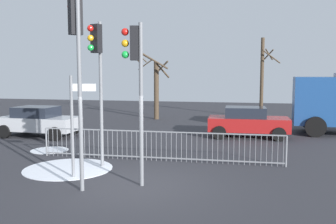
% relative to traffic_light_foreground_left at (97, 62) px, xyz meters
% --- Properties ---
extents(ground_plane, '(60.00, 60.00, 0.00)m').
position_rel_traffic_light_foreground_left_xyz_m(ground_plane, '(1.71, -1.61, -3.48)').
color(ground_plane, '#2D2D33').
extents(traffic_light_foreground_left, '(0.39, 0.54, 4.75)m').
position_rel_traffic_light_foreground_left_xyz_m(traffic_light_foreground_left, '(0.00, 0.00, 0.00)').
color(traffic_light_foreground_left, slate).
rests_on(traffic_light_foreground_left, ground).
extents(traffic_light_foreground_right, '(0.56, 0.36, 4.45)m').
position_rel_traffic_light_foreground_left_xyz_m(traffic_light_foreground_right, '(1.81, -1.67, -0.22)').
color(traffic_light_foreground_right, slate).
rests_on(traffic_light_foreground_right, ground).
extents(traffic_light_rear_right, '(0.48, 0.46, 5.09)m').
position_rel_traffic_light_foreground_left_xyz_m(traffic_light_rear_right, '(0.42, -2.31, 0.24)').
color(traffic_light_rear_right, slate).
rests_on(traffic_light_rear_right, ground).
extents(direction_sign_post, '(0.79, 0.14, 3.04)m').
position_rel_traffic_light_foreground_left_xyz_m(direction_sign_post, '(-0.22, -1.28, -1.77)').
color(direction_sign_post, slate).
rests_on(direction_sign_post, ground).
extents(pedestrian_guard_railing, '(8.72, 0.25, 1.07)m').
position_rel_traffic_light_foreground_left_xyz_m(pedestrian_guard_railing, '(1.70, 1.30, -2.92)').
color(pedestrian_guard_railing, slate).
rests_on(pedestrian_guard_railing, ground).
extents(car_red_near, '(3.86, 2.04, 1.47)m').
position_rel_traffic_light_foreground_left_xyz_m(car_red_near, '(4.72, 7.02, -2.71)').
color(car_red_near, maroon).
rests_on(car_red_near, ground).
extents(car_silver_trailing, '(3.85, 2.01, 1.47)m').
position_rel_traffic_light_foreground_left_xyz_m(car_silver_trailing, '(-5.27, 5.02, -2.71)').
color(car_silver_trailing, '#B2B5BA').
rests_on(car_silver_trailing, ground).
extents(bare_tree_left, '(1.30, 1.93, 5.46)m').
position_rel_traffic_light_foreground_left_xyz_m(bare_tree_left, '(5.58, 15.00, -0.61)').
color(bare_tree_left, '#473828').
rests_on(bare_tree_left, ground).
extents(bare_tree_centre, '(2.01, 1.85, 5.72)m').
position_rel_traffic_light_foreground_left_xyz_m(bare_tree_centre, '(-3.25, 15.77, -0.66)').
color(bare_tree_centre, '#473828').
rests_on(bare_tree_centre, ground).
extents(bare_tree_right, '(1.69, 1.79, 4.38)m').
position_rel_traffic_light_foreground_left_xyz_m(bare_tree_right, '(-1.31, 12.92, -1.34)').
color(bare_tree_right, '#473828').
rests_on(bare_tree_right, ground).
extents(snow_patch_kerb, '(2.86, 2.86, 0.01)m').
position_rel_traffic_light_foreground_left_xyz_m(snow_patch_kerb, '(-0.91, -0.41, -3.47)').
color(snow_patch_kerb, white).
rests_on(snow_patch_kerb, ground).
extents(snow_patch_island, '(1.49, 1.49, 0.01)m').
position_rel_traffic_light_foreground_left_xyz_m(snow_patch_island, '(-3.03, 2.11, -3.47)').
color(snow_patch_island, white).
rests_on(snow_patch_island, ground).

